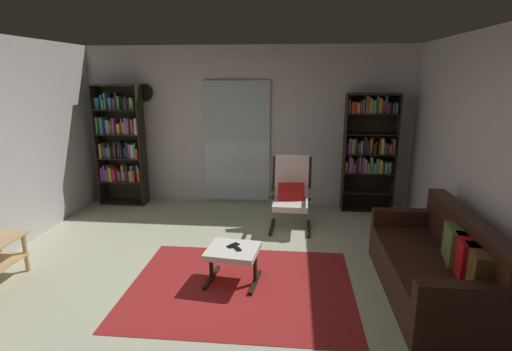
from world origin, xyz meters
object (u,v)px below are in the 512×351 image
object	(u,v)px
ottoman	(233,254)
tv_remote	(237,248)
bookshelf_near_tv	(121,143)
leather_sofa	(438,267)
wall_clock	(145,93)
bookshelf_near_sofa	(369,147)
lounge_armchair	(291,191)
cell_phone	(233,245)

from	to	relation	value
ottoman	tv_remote	distance (m)	0.09
bookshelf_near_tv	leather_sofa	world-z (taller)	bookshelf_near_tv
bookshelf_near_tv	wall_clock	size ratio (longest dim) A/B	6.86
bookshelf_near_sofa	ottoman	xyz separation A→B (m)	(-1.79, -2.52, -0.72)
bookshelf_near_sofa	lounge_armchair	size ratio (longest dim) A/B	1.82
ottoman	wall_clock	xyz separation A→B (m)	(-1.86, 2.67, 1.53)
bookshelf_near_sofa	tv_remote	distance (m)	3.13
bookshelf_near_sofa	lounge_armchair	xyz separation A→B (m)	(-1.20, -0.87, -0.50)
tv_remote	ottoman	bearing A→B (deg)	134.65
leather_sofa	lounge_armchair	world-z (taller)	lounge_armchair
cell_phone	wall_clock	xyz separation A→B (m)	(-1.86, 2.61, 1.46)
bookshelf_near_sofa	cell_phone	xyz separation A→B (m)	(-1.79, -2.46, -0.65)
ottoman	lounge_armchair	bearing A→B (deg)	70.36
leather_sofa	tv_remote	world-z (taller)	leather_sofa
lounge_armchair	tv_remote	distance (m)	1.74
tv_remote	leather_sofa	bearing A→B (deg)	-36.40
bookshelf_near_sofa	tv_remote	xyz separation A→B (m)	(-1.74, -2.53, -0.64)
lounge_armchair	bookshelf_near_tv	bearing A→B (deg)	163.91
bookshelf_near_sofa	cell_phone	size ratio (longest dim) A/B	13.32
bookshelf_near_sofa	wall_clock	bearing A→B (deg)	177.52
lounge_armchair	wall_clock	xyz separation A→B (m)	(-2.45, 1.03, 1.32)
leather_sofa	ottoman	distance (m)	2.04
ottoman	tv_remote	xyz separation A→B (m)	(0.05, -0.01, 0.08)
lounge_armchair	ottoman	world-z (taller)	lounge_armchair
bookshelf_near_tv	leather_sofa	size ratio (longest dim) A/B	1.08
bookshelf_near_tv	tv_remote	xyz separation A→B (m)	(2.29, -2.47, -0.64)
tv_remote	wall_clock	xyz separation A→B (m)	(-1.91, 2.68, 1.46)
leather_sofa	wall_clock	size ratio (longest dim) A/B	6.36
wall_clock	leather_sofa	bearing A→B (deg)	-35.35
bookshelf_near_tv	wall_clock	distance (m)	0.93
tv_remote	bookshelf_near_sofa	bearing A→B (deg)	21.30
ottoman	tv_remote	bearing A→B (deg)	-11.25
lounge_armchair	tv_remote	size ratio (longest dim) A/B	7.10
lounge_armchair	wall_clock	size ratio (longest dim) A/B	3.53
bookshelf_near_tv	lounge_armchair	size ratio (longest dim) A/B	1.95
leather_sofa	lounge_armchair	xyz separation A→B (m)	(-1.45, 1.73, 0.22)
leather_sofa	lounge_armchair	size ratio (longest dim) A/B	1.80
bookshelf_near_tv	lounge_armchair	bearing A→B (deg)	-16.09
lounge_armchair	cell_phone	bearing A→B (deg)	-110.49
bookshelf_near_tv	bookshelf_near_sofa	size ratio (longest dim) A/B	1.07
bookshelf_near_sofa	ottoman	distance (m)	3.17
lounge_armchair	cell_phone	world-z (taller)	lounge_armchair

